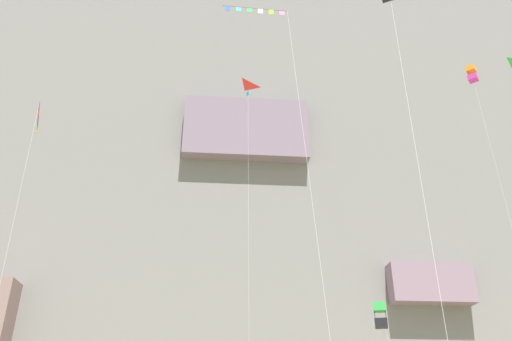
{
  "coord_description": "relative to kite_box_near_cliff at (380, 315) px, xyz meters",
  "views": [
    {
      "loc": [
        -3.32,
        -4.38,
        1.56
      ],
      "look_at": [
        -1.43,
        18.39,
        13.31
      ],
      "focal_mm": 36.49,
      "sensor_mm": 36.0,
      "label": 1
    }
  ],
  "objects": [
    {
      "name": "kite_box_near_cliff",
      "position": [
        0.0,
        0.0,
        0.0
      ],
      "size": [
        3.32,
        2.81,
        9.44
      ],
      "color": "green",
      "rests_on": "ground"
    },
    {
      "name": "kite_banner_high_left",
      "position": [
        -25.17,
        2.12,
        14.54
      ],
      "size": [
        2.52,
        6.46,
        24.31
      ],
      "color": "black",
      "rests_on": "ground"
    },
    {
      "name": "cliff_face",
      "position": [
        -7.65,
        32.91,
        28.29
      ],
      "size": [
        180.0,
        25.34,
        73.95
      ],
      "color": "slate",
      "rests_on": "ground"
    },
    {
      "name": "kite_banner_upper_right",
      "position": [
        -8.46,
        -11.41,
        11.54
      ],
      "size": [
        4.9,
        2.94,
        23.92
      ],
      "color": "black",
      "rests_on": "ground"
    },
    {
      "name": "kite_delta_upper_mid",
      "position": [
        -8.6,
        7.02,
        21.19
      ],
      "size": [
        1.98,
        4.25,
        30.8
      ],
      "color": "red",
      "rests_on": "ground"
    },
    {
      "name": "kite_box_high_right",
      "position": [
        14.19,
        6.42,
        25.33
      ],
      "size": [
        1.54,
        3.22,
        34.92
      ],
      "color": "orange",
      "rests_on": "ground"
    }
  ]
}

